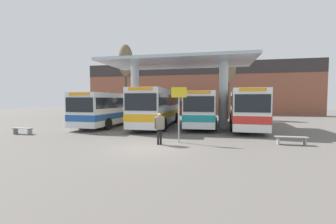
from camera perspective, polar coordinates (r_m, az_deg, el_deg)
The scene contains 14 objects.
ground_plane at distance 12.07m, azimuth -4.99°, elevation -8.89°, with size 100.00×100.00×0.00m, color #605B56.
townhouse_backdrop at distance 39.12m, azimuth 7.14°, elevation 7.07°, with size 40.00×0.58×8.88m.
station_canopy at distance 20.62m, azimuth 2.40°, elevation 10.44°, with size 13.14×6.65×5.99m.
transit_bus_left_bay at distance 22.74m, azimuth -13.91°, elevation 1.10°, with size 2.97×10.68×3.09m.
transit_bus_center_bay at distance 21.35m, azimuth -2.51°, elevation 1.56°, with size 3.06×11.31×3.42m.
transit_bus_right_bay at distance 21.89m, azimuth 8.61°, elevation 1.25°, with size 2.84×11.27×3.19m.
transit_bus_far_right_bay at distance 21.80m, azimuth 19.05°, elevation 1.25°, with size 3.10×12.28×3.32m.
waiting_bench_near_pillar at distance 19.45m, azimuth -32.98°, elevation -3.77°, with size 1.55×0.44×0.46m.
waiting_bench_mid_platform at distance 14.34m, azimuth 28.81°, elevation -5.96°, with size 1.69×0.44×0.46m.
info_sign_platform at distance 13.09m, azimuth 2.78°, elevation 2.20°, with size 0.90×0.09×3.25m.
pedestrian_waiting at distance 12.54m, azimuth -2.20°, elevation -3.43°, with size 0.56×0.49×1.77m.
poplar_tree_behind_left at distance 31.35m, azimuth -10.71°, elevation 12.42°, with size 1.94×1.94×9.89m.
poplar_tree_behind_right at distance 30.13m, azimuth 15.10°, elevation 10.63°, with size 1.87×1.87×8.71m.
parked_car_street at distance 35.99m, azimuth 4.61°, elevation 0.88°, with size 4.56×2.08×2.23m.
Camera 1 is at (3.51, -11.27, 2.53)m, focal length 24.00 mm.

